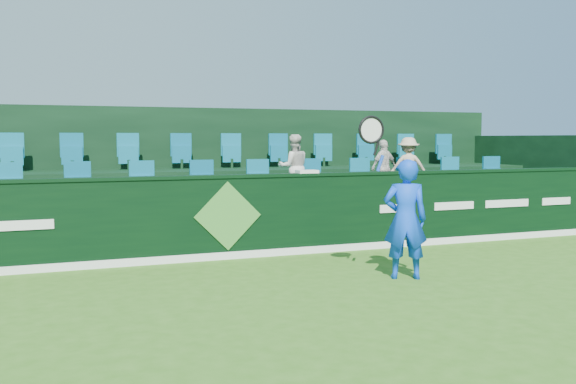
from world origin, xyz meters
name	(u,v)px	position (x,y,z in m)	size (l,w,h in m)	color
ground	(331,325)	(0.00, 0.00, 0.00)	(60.00, 60.00, 0.00)	#366C19
sponsor_hoarding	(226,217)	(0.00, 4.00, 0.67)	(16.00, 0.25, 1.35)	black
stand_tier_front	(209,225)	(0.00, 5.10, 0.40)	(16.00, 2.00, 0.80)	black
stand_tier_back	(186,201)	(0.00, 7.00, 0.65)	(16.00, 1.80, 1.30)	black
stand_rear	(181,173)	(0.00, 7.44, 1.22)	(16.00, 4.10, 2.60)	black
seat_row_front	(203,184)	(0.00, 5.50, 1.10)	(13.50, 0.50, 0.60)	#0D5E7D
seat_row_back	(182,154)	(0.00, 7.30, 1.60)	(13.50, 0.50, 0.60)	#0D5E7D
tennis_player	(405,218)	(1.88, 1.66, 0.84)	(1.19, 0.60, 2.28)	blue
spectator_left	(294,167)	(1.62, 5.12, 1.40)	(0.59, 0.46, 1.21)	silver
spectator_middle	(384,168)	(3.52, 5.12, 1.35)	(0.65, 0.27, 1.11)	beige
spectator_right	(408,166)	(4.08, 5.12, 1.38)	(0.74, 0.43, 1.15)	tan
towel	(307,172)	(1.42, 4.00, 1.38)	(0.35, 0.23, 0.05)	white
drinks_bottle	(406,165)	(3.34, 4.00, 1.45)	(0.07, 0.07, 0.21)	silver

